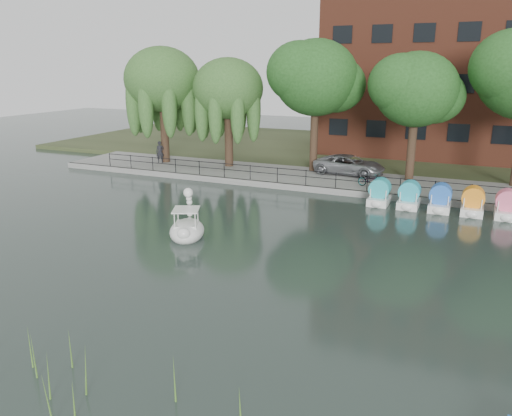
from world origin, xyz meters
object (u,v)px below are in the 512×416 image
Objects in this scene: swan_boat at (187,227)px; bicycle at (370,179)px; pedestrian at (160,150)px; minivan at (349,164)px.

bicycle is at bearing 38.75° from swan_boat.
bicycle is 0.87× the size of pedestrian.
minivan is at bearing 50.08° from bicycle.
minivan is 15.91m from swan_boat.
bicycle is (2.15, -3.24, -0.30)m from minivan.
pedestrian is (-15.01, -1.60, 0.19)m from minivan.
swan_boat is (10.83, -13.73, -0.91)m from pedestrian.
minivan is 3.89m from bicycle.
bicycle is 17.24m from pedestrian.
pedestrian is 0.65× the size of swan_boat.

